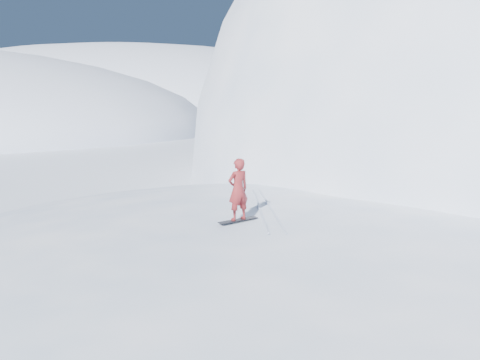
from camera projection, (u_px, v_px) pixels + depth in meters
The scene contains 8 objects.
ground at pixel (336, 335), 12.46m from camera, with size 400.00×400.00×0.00m, color white.
near_ridge at pixel (354, 289), 15.35m from camera, with size 36.00×28.00×4.80m, color white.
peak_shoulder at pixel (443, 187), 31.50m from camera, with size 28.00×24.00×18.00m, color white.
far_ridge_c at pixel (122, 115), 122.58m from camera, with size 140.00×90.00×36.00m, color white.
wind_bumps at pixel (308, 299), 14.57m from camera, with size 16.00×14.40×1.00m.
snowboard at pixel (238, 220), 14.64m from camera, with size 1.35×0.25×0.02m, color black.
snowboarder at pixel (238, 189), 14.45m from camera, with size 0.71×0.47×1.94m, color maroon.
board_tracks at pixel (265, 207), 16.22m from camera, with size 1.21×5.97×0.04m.
Camera 1 is at (-1.90, -11.59, 6.41)m, focal length 35.00 mm.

